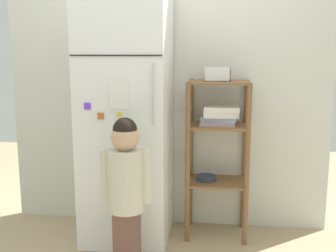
% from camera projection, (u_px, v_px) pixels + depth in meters
% --- Properties ---
extents(ground_plane, '(6.00, 6.00, 0.00)m').
position_uv_depth(ground_plane, '(161.00, 238.00, 3.11)').
color(ground_plane, tan).
extents(kitchen_wall_back, '(2.55, 0.03, 2.30)m').
position_uv_depth(kitchen_wall_back, '(166.00, 83.00, 3.23)').
color(kitchen_wall_back, silver).
rests_on(kitchen_wall_back, ground).
extents(refrigerator, '(0.62, 0.60, 1.80)m').
position_uv_depth(refrigerator, '(127.00, 120.00, 3.00)').
color(refrigerator, white).
rests_on(refrigerator, ground).
extents(child_standing, '(0.32, 0.24, 1.00)m').
position_uv_depth(child_standing, '(126.00, 180.00, 2.56)').
color(child_standing, brown).
rests_on(child_standing, ground).
extents(pantry_shelf_unit, '(0.46, 0.34, 1.18)m').
position_uv_depth(pantry_shelf_unit, '(218.00, 136.00, 3.05)').
color(pantry_shelf_unit, brown).
rests_on(pantry_shelf_unit, ground).
extents(fruit_bin, '(0.18, 0.16, 0.10)m').
position_uv_depth(fruit_bin, '(217.00, 76.00, 2.98)').
color(fruit_bin, white).
rests_on(fruit_bin, pantry_shelf_unit).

